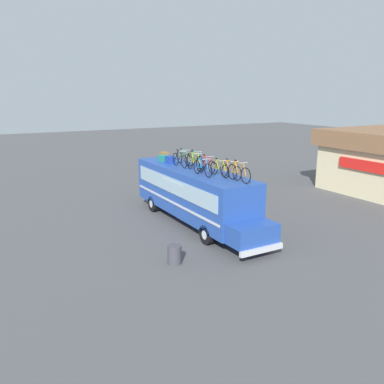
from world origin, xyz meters
The scene contains 15 objects.
ground_plane centered at (0.00, 0.00, 0.00)m, with size 120.00×120.00×0.00m, color #4C4C4F.
bus centered at (0.22, 0.00, 1.73)m, with size 10.88×2.43×3.00m.
luggage_bag_1 centered at (-3.83, 0.16, 3.22)m, with size 0.50×0.40×0.44m, color olive.
luggage_bag_2 centered at (-3.09, -0.23, 3.18)m, with size 0.54×0.50×0.35m, color #1E7F66.
luggage_bag_3 centered at (-2.27, -0.18, 3.21)m, with size 0.59×0.42×0.41m, color #193899.
rooftop_bicycle_1 centered at (-1.65, 0.36, 3.37)m, with size 1.67×0.44×0.89m.
rooftop_bicycle_2 centered at (-0.94, -0.25, 3.39)m, with size 1.72×0.44×0.94m.
rooftop_bicycle_3 centered at (-0.28, 0.34, 3.40)m, with size 1.80×0.44×0.97m.
rooftop_bicycle_4 centered at (0.37, -0.05, 3.41)m, with size 1.83×0.44×0.98m.
rooftop_bicycle_5 centered at (1.02, 0.30, 3.37)m, with size 1.62×0.44×0.87m.
rooftop_bicycle_6 centered at (1.78, -0.41, 3.39)m, with size 1.78×0.44×0.92m.
rooftop_bicycle_7 centered at (2.34, 0.22, 3.37)m, with size 1.67×0.44×0.87m.
rooftop_bicycle_8 centered at (3.02, 0.39, 3.39)m, with size 1.78×0.44×0.92m.
rooftop_bicycle_9 centered at (3.78, 0.34, 3.41)m, with size 1.78×0.44×0.98m.
trash_bin centered at (4.46, -3.36, 0.40)m, with size 0.60×0.60×0.80m, color #3F3F47.
Camera 1 is at (18.20, -10.27, 6.90)m, focal length 36.85 mm.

